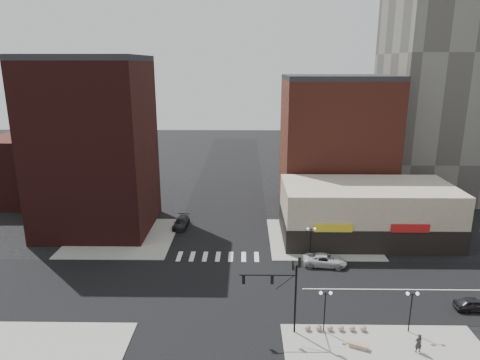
{
  "coord_description": "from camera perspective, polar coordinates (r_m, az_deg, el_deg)",
  "views": [
    {
      "loc": [
        3.6,
        -43.49,
        24.59
      ],
      "look_at": [
        2.84,
        6.43,
        11.0
      ],
      "focal_mm": 32.0,
      "sensor_mm": 36.0,
      "label": 1
    }
  ],
  "objects": [
    {
      "name": "sidewalk_ne",
      "position": [
        63.9,
        10.72,
        -7.63
      ],
      "size": [
        15.0,
        15.0,
        0.12
      ],
      "primitive_type": "cube",
      "color": "gray",
      "rests_on": "ground"
    },
    {
      "name": "building_ne_row",
      "position": [
        64.63,
        16.49,
        -4.66
      ],
      "size": [
        24.2,
        12.2,
        8.0
      ],
      "color": "beige",
      "rests_on": "ground"
    },
    {
      "name": "stone_bench",
      "position": [
        42.16,
        15.49,
        -20.51
      ],
      "size": [
        1.88,
        1.26,
        0.42
      ],
      "rotation": [
        0.0,
        0.0,
        -0.43
      ],
      "color": "tan",
      "rests_on": "sidewalk_se"
    },
    {
      "name": "traffic_signal",
      "position": [
        40.87,
        6.03,
        -13.57
      ],
      "size": [
        5.59,
        3.09,
        7.77
      ],
      "color": "black",
      "rests_on": "ground"
    },
    {
      "name": "bollard_row",
      "position": [
        43.78,
        12.62,
        -18.72
      ],
      "size": [
        5.82,
        0.57,
        0.57
      ],
      "color": "gray",
      "rests_on": "sidewalk_se"
    },
    {
      "name": "building_nw_low",
      "position": [
        87.28,
        -23.24,
        1.68
      ],
      "size": [
        20.0,
        18.0,
        12.0
      ],
      "primitive_type": "cube",
      "color": "#371211",
      "rests_on": "ground"
    },
    {
      "name": "sidewalk_nw",
      "position": [
        65.51,
        -15.37,
        -7.34
      ],
      "size": [
        15.0,
        15.0,
        0.12
      ],
      "primitive_type": "cube",
      "color": "gray",
      "rests_on": "ground"
    },
    {
      "name": "street_lamp_ne",
      "position": [
        56.35,
        9.45,
        -7.2
      ],
      "size": [
        1.22,
        0.32,
        4.16
      ],
      "color": "black",
      "rests_on": "sidewalk_ne"
    },
    {
      "name": "pedestrian",
      "position": [
        42.91,
        22.7,
        -19.43
      ],
      "size": [
        0.72,
        0.53,
        1.79
      ],
      "primitive_type": "imported",
      "rotation": [
        0.0,
        0.0,
        3.31
      ],
      "color": "#27252A",
      "rests_on": "sidewalk_se"
    },
    {
      "name": "ground",
      "position": [
        50.09,
        -3.47,
        -14.21
      ],
      "size": [
        240.0,
        240.0,
        0.0
      ],
      "primitive_type": "plane",
      "color": "black",
      "rests_on": "ground"
    },
    {
      "name": "road_ew",
      "position": [
        50.08,
        -3.47,
        -14.2
      ],
      "size": [
        200.0,
        14.0,
        0.02
      ],
      "primitive_type": "cube",
      "color": "black",
      "rests_on": "ground"
    },
    {
      "name": "street_lamp_se_b",
      "position": [
        44.16,
        21.92,
        -14.82
      ],
      "size": [
        1.22,
        0.32,
        4.16
      ],
      "color": "black",
      "rests_on": "sidewalk_se"
    },
    {
      "name": "white_suv",
      "position": [
        55.69,
        11.27,
        -10.43
      ],
      "size": [
        5.65,
        3.05,
        1.51
      ],
      "primitive_type": "imported",
      "rotation": [
        0.0,
        0.0,
        1.47
      ],
      "color": "silver",
      "rests_on": "ground"
    },
    {
      "name": "road_ns",
      "position": [
        50.08,
        -3.47,
        -14.19
      ],
      "size": [
        14.0,
        200.0,
        0.02
      ],
      "primitive_type": "cube",
      "color": "black",
      "rests_on": "ground"
    },
    {
      "name": "dark_sedan_east",
      "position": [
        51.8,
        28.77,
        -14.32
      ],
      "size": [
        3.97,
        1.63,
        1.35
      ],
      "primitive_type": "imported",
      "rotation": [
        0.0,
        0.0,
        1.58
      ],
      "color": "black",
      "rests_on": "ground"
    },
    {
      "name": "building_ne_midrise",
      "position": [
        75.82,
        12.61,
        4.53
      ],
      "size": [
        18.0,
        15.0,
        22.0
      ],
      "primitive_type": "cube",
      "color": "maroon",
      "rests_on": "ground"
    },
    {
      "name": "dark_sedan_north",
      "position": [
        67.35,
        -7.85,
        -5.67
      ],
      "size": [
        2.36,
        5.17,
        1.47
      ],
      "primitive_type": "imported",
      "rotation": [
        0.0,
        0.0,
        -0.06
      ],
      "color": "black",
      "rests_on": "ground"
    },
    {
      "name": "building_nw",
      "position": [
        67.08,
        -18.89,
        4.02
      ],
      "size": [
        16.0,
        15.0,
        25.0
      ],
      "primitive_type": "cube",
      "color": "#371211",
      "rests_on": "ground"
    },
    {
      "name": "street_lamp_se_a",
      "position": [
        42.05,
        11.3,
        -15.54
      ],
      "size": [
        1.22,
        0.32,
        4.16
      ],
      "color": "black",
      "rests_on": "sidewalk_se"
    }
  ]
}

